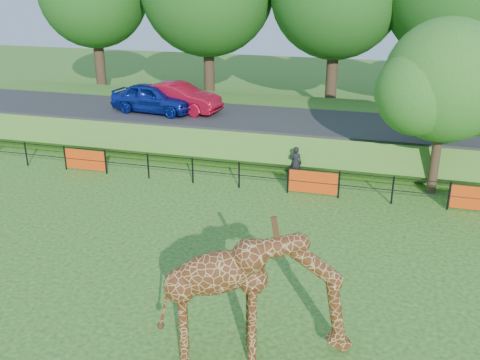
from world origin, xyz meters
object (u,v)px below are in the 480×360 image
at_px(giraffe, 257,297).
at_px(visitor, 296,163).
at_px(car_blue, 153,98).
at_px(tree_east, 448,85).
at_px(car_red, 178,97).

distance_m(giraffe, visitor, 11.48).
bearing_deg(visitor, giraffe, 97.52).
height_order(car_blue, tree_east, tree_east).
relative_size(car_red, visitor, 3.19).
distance_m(car_red, visitor, 8.35).
height_order(giraffe, tree_east, tree_east).
distance_m(car_blue, visitor, 9.13).
xyz_separation_m(car_red, visitor, (6.99, -4.33, -1.46)).
bearing_deg(giraffe, visitor, 75.66).
bearing_deg(car_red, giraffe, -144.87).
bearing_deg(tree_east, visitor, 179.85).
bearing_deg(car_red, visitor, -114.07).
bearing_deg(visitor, car_blue, -23.63).
relative_size(giraffe, car_blue, 0.97).
relative_size(giraffe, visitor, 3.04).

